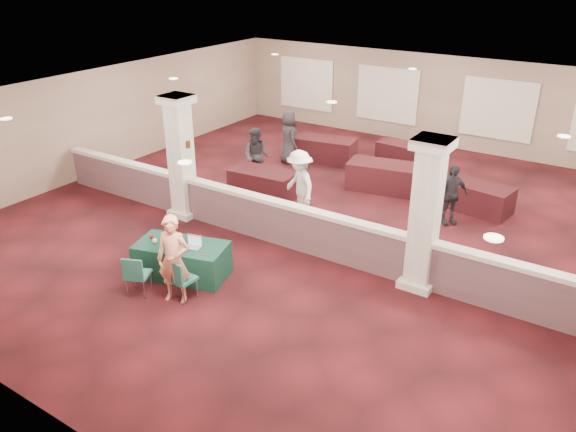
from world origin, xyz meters
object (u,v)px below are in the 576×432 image
Objects in this scene: near_table at (182,260)px; attendee_d at (289,137)px; attendee_a at (257,156)px; far_table_front_center at (382,176)px; far_table_front_left at (263,183)px; attendee_c at (451,195)px; far_table_back_center at (403,153)px; far_table_back_left at (326,149)px; far_table_front_right at (476,197)px; woman at (174,259)px; attendee_b at (299,185)px; conf_chair_side at (136,273)px; conf_chair_main at (180,277)px.

attendee_d is (-2.06, 7.36, 0.50)m from near_table.
far_table_front_center is at bearing 9.38° from attendee_a.
attendee_d is at bearing 108.96° from far_table_front_left.
near_table is 1.22× the size of attendee_c.
far_table_back_center is 5.09m from attendee_a.
far_table_front_center is 1.03× the size of far_table_back_left.
attendee_d is (-5.99, 1.70, 0.07)m from attendee_c.
attendee_d reaches higher than far_table_front_right.
attendee_b reaches higher than woman.
attendee_a is (-0.76, 0.75, 0.46)m from far_table_front_left.
attendee_b is at bearing -108.38° from far_table_front_center.
far_table_front_left is 3.51m from far_table_front_center.
far_table_back_left is 1.05× the size of attendee_b.
attendee_d reaches higher than conf_chair_side.
attendee_a is (-1.64, 6.40, 0.31)m from conf_chair_side.
conf_chair_main is 0.52× the size of attendee_d.
attendee_a is at bearing 80.61° from conf_chair_side.
attendee_b is (2.40, -1.43, 0.08)m from attendee_a.
attendee_c is at bearing 65.36° from conf_chair_main.
far_table_back_left is (0.00, 3.63, 0.01)m from far_table_front_left.
conf_chair_side reaches higher than conf_chair_main.
far_table_back_center is 4.66m from attendee_c.
attendee_b is at bearing -141.28° from far_table_front_right.
attendee_c reaches higher than far_table_back_center.
attendee_c is 0.91× the size of attendee_d.
attendee_c is at bearing -53.10° from far_table_back_center.
conf_chair_side is 0.57× the size of attendee_c.
attendee_d is at bearing 88.86° from woman.
near_table is 0.97× the size of far_table_front_center.
far_table_front_left is at bearing -59.93° from attendee_a.
woman is 8.52m from far_table_front_right.
attendee_b is 3.84m from attendee_c.
conf_chair_side is 0.49× the size of attendee_b.
far_table_front_center is at bearing -26.47° from far_table_back_left.
far_table_front_center is 1.14× the size of attendee_d.
far_table_front_center is (1.75, 7.97, -0.13)m from conf_chair_side.
far_table_front_left is 1.14× the size of far_table_back_center.
conf_chair_side is (-0.84, -0.36, 0.00)m from conf_chair_main.
attendee_b reaches higher than attendee_d.
far_table_front_left is 3.02m from attendee_d.
woman is 9.11m from far_table_back_left.
attendee_b is 1.16× the size of attendee_c.
near_table is at bearing -82.41° from far_table_back_left.
attendee_c is (3.94, 5.66, 0.42)m from near_table.
attendee_b is (-0.00, 4.64, 0.00)m from woman.
far_table_front_left is (-1.72, 5.28, -0.15)m from conf_chair_main.
attendee_d is at bearing 80.27° from attendee_a.
far_table_back_center is (0.52, 10.11, -0.20)m from conf_chair_main.
conf_chair_side is 0.47× the size of far_table_back_left.
far_table_back_center is at bearing 67.73° from woman.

